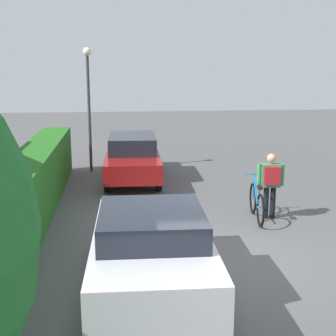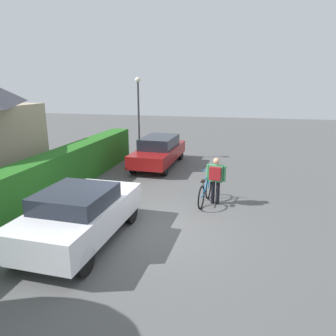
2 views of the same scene
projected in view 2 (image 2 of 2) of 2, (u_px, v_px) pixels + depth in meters
The scene contains 7 objects.
ground_plane at pixel (151, 228), 8.77m from camera, with size 60.00×60.00×0.00m, color #515151.
hedge_row at pixel (22, 191), 9.45m from camera, with size 16.31×0.90×1.54m, color #24651D.
parked_car_near at pixel (80, 214), 7.85m from camera, with size 3.97×1.94×1.42m.
parked_car_far at pixel (159, 151), 15.16m from camera, with size 4.53×1.81×1.43m.
bicycle at pixel (205, 192), 10.45m from camera, with size 1.76×0.50×1.02m.
person_rider at pixel (216, 177), 10.27m from camera, with size 0.39×0.64×1.58m.
street_lamp at pixel (138, 107), 16.13m from camera, with size 0.28×0.28×4.22m.
Camera 2 is at (-7.70, -2.27, 3.93)m, focal length 33.45 mm.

